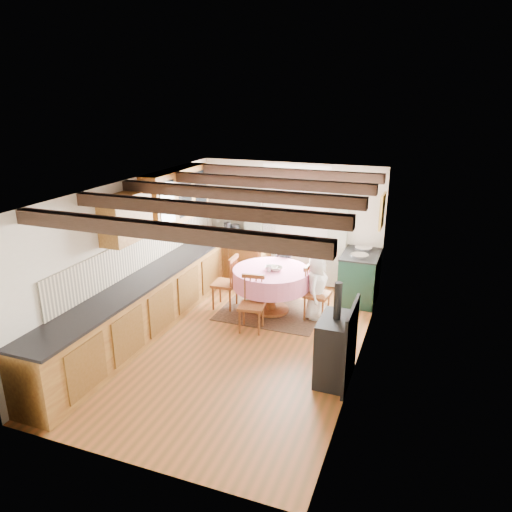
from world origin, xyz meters
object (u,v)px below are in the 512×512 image
at_px(aga_range, 360,276).
at_px(cup, 269,269).
at_px(child_right, 317,287).
at_px(cast_iron_stove, 336,333).
at_px(chair_left, 225,282).
at_px(chair_near, 251,304).
at_px(dining_table, 271,291).
at_px(chair_right, 317,293).
at_px(child_far, 284,268).

height_order(aga_range, cup, aga_range).
distance_m(child_right, cup, 0.85).
relative_size(child_right, cup, 10.39).
bearing_deg(cast_iron_stove, cup, 132.82).
xyz_separation_m(chair_left, child_right, (1.62, 0.13, 0.09)).
xyz_separation_m(aga_range, cup, (-1.35, -1.20, 0.38)).
distance_m(chair_near, cup, 0.75).
bearing_deg(chair_near, dining_table, 75.47).
bearing_deg(cast_iron_stove, chair_left, 145.01).
bearing_deg(dining_table, chair_left, -173.71).
distance_m(chair_right, child_right, 0.10).
relative_size(chair_right, cup, 8.71).
bearing_deg(child_right, dining_table, 94.66).
height_order(chair_near, child_right, child_right).
bearing_deg(child_far, child_right, 145.72).
relative_size(dining_table, chair_near, 1.45).
height_order(chair_near, chair_left, chair_left).
xyz_separation_m(chair_right, cast_iron_stove, (0.65, -1.71, 0.22)).
height_order(aga_range, cast_iron_stove, cast_iron_stove).
bearing_deg(dining_table, cup, -92.26).
xyz_separation_m(child_right, cup, (-0.79, -0.16, 0.27)).
height_order(chair_left, child_right, child_right).
xyz_separation_m(chair_left, cast_iron_stove, (2.29, -1.60, 0.21)).
bearing_deg(child_far, cup, 98.44).
height_order(dining_table, cup, cup).
bearing_deg(dining_table, aga_range, 38.69).
distance_m(dining_table, cup, 0.46).
bearing_deg(chair_left, aga_range, 115.74).
relative_size(chair_left, chair_right, 1.01).
relative_size(child_far, child_right, 0.97).
height_order(cast_iron_stove, child_far, cast_iron_stove).
xyz_separation_m(dining_table, chair_left, (-0.83, -0.09, 0.09)).
height_order(chair_left, cast_iron_stove, cast_iron_stove).
xyz_separation_m(aga_range, child_far, (-1.35, -0.31, 0.09)).
xyz_separation_m(chair_near, child_right, (0.86, 0.80, 0.12)).
relative_size(chair_left, child_right, 0.85).
xyz_separation_m(chair_left, cup, (0.83, -0.03, 0.36)).
bearing_deg(dining_table, child_far, 90.35).
distance_m(chair_near, chair_left, 1.01).
bearing_deg(cup, dining_table, 87.74).
bearing_deg(child_far, dining_table, 98.78).
bearing_deg(chair_near, chair_left, 129.82).
bearing_deg(aga_range, chair_left, -151.78).
height_order(chair_right, cast_iron_stove, cast_iron_stove).
relative_size(chair_near, child_right, 0.79).
xyz_separation_m(chair_left, aga_range, (2.18, 1.17, -0.02)).
bearing_deg(chair_left, cup, 85.70).
xyz_separation_m(chair_right, cup, (-0.81, -0.14, 0.37)).
distance_m(chair_near, aga_range, 2.32).
bearing_deg(cast_iron_stove, aga_range, 92.27).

